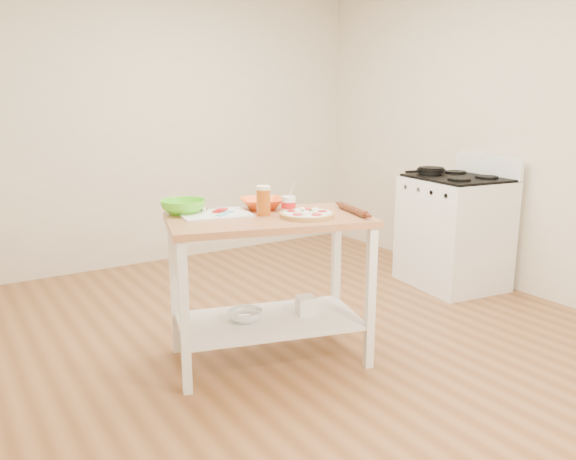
# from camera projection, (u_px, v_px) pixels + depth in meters

# --- Properties ---
(room_shell) EXTENTS (4.04, 4.54, 2.74)m
(room_shell) POSITION_uv_depth(u_px,v_px,m) (304.00, 134.00, 3.59)
(room_shell) COLOR #956037
(room_shell) RESTS_ON ground
(prep_island) EXTENTS (1.30, 0.93, 0.90)m
(prep_island) POSITION_uv_depth(u_px,v_px,m) (269.00, 258.00, 3.33)
(prep_island) COLOR #B27449
(prep_island) RESTS_ON ground
(gas_stove) EXTENTS (0.76, 0.86, 1.11)m
(gas_stove) POSITION_uv_depth(u_px,v_px,m) (454.00, 231.00, 4.78)
(gas_stove) COLOR white
(gas_stove) RESTS_ON ground
(skillet) EXTENTS (0.38, 0.24, 0.03)m
(skillet) POSITION_uv_depth(u_px,v_px,m) (430.00, 170.00, 4.81)
(skillet) COLOR black
(skillet) RESTS_ON gas_stove
(pizza) EXTENTS (0.32, 0.32, 0.05)m
(pizza) POSITION_uv_depth(u_px,v_px,m) (307.00, 214.00, 3.26)
(pizza) COLOR tan
(pizza) RESTS_ON prep_island
(cutting_board) EXTENTS (0.45, 0.37, 0.04)m
(cutting_board) POSITION_uv_depth(u_px,v_px,m) (215.00, 214.00, 3.31)
(cutting_board) COLOR white
(cutting_board) RESTS_ON prep_island
(spatula) EXTENTS (0.14, 0.09, 0.01)m
(spatula) POSITION_uv_depth(u_px,v_px,m) (225.00, 213.00, 3.27)
(spatula) COLOR #55D6D5
(spatula) RESTS_ON cutting_board
(knife) EXTENTS (0.27, 0.05, 0.01)m
(knife) POSITION_uv_depth(u_px,v_px,m) (206.00, 209.00, 3.40)
(knife) COLOR silver
(knife) RESTS_ON cutting_board
(orange_bowl) EXTENTS (0.34, 0.34, 0.07)m
(orange_bowl) POSITION_uv_depth(u_px,v_px,m) (262.00, 203.00, 3.50)
(orange_bowl) COLOR #FE5D1A
(orange_bowl) RESTS_ON prep_island
(green_bowl) EXTENTS (0.35, 0.35, 0.08)m
(green_bowl) POSITION_uv_depth(u_px,v_px,m) (183.00, 207.00, 3.34)
(green_bowl) COLOR #5DDC24
(green_bowl) RESTS_ON prep_island
(beer_pint) EXTENTS (0.09, 0.09, 0.17)m
(beer_pint) POSITION_uv_depth(u_px,v_px,m) (263.00, 200.00, 3.29)
(beer_pint) COLOR #B85510
(beer_pint) RESTS_ON prep_island
(yogurt_tub) EXTENTS (0.09, 0.09, 0.18)m
(yogurt_tub) POSITION_uv_depth(u_px,v_px,m) (288.00, 205.00, 3.35)
(yogurt_tub) COLOR white
(yogurt_tub) RESTS_ON prep_island
(rolling_pin) EXTENTS (0.12, 0.35, 0.04)m
(rolling_pin) POSITION_uv_depth(u_px,v_px,m) (353.00, 210.00, 3.36)
(rolling_pin) COLOR #5D2A15
(rolling_pin) RESTS_ON prep_island
(shelf_glass_bowl) EXTENTS (0.24, 0.24, 0.07)m
(shelf_glass_bowl) POSITION_uv_depth(u_px,v_px,m) (245.00, 315.00, 3.39)
(shelf_glass_bowl) COLOR silver
(shelf_glass_bowl) RESTS_ON prep_island
(shelf_bin) EXTENTS (0.14, 0.14, 0.11)m
(shelf_bin) POSITION_uv_depth(u_px,v_px,m) (306.00, 305.00, 3.50)
(shelf_bin) COLOR white
(shelf_bin) RESTS_ON prep_island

